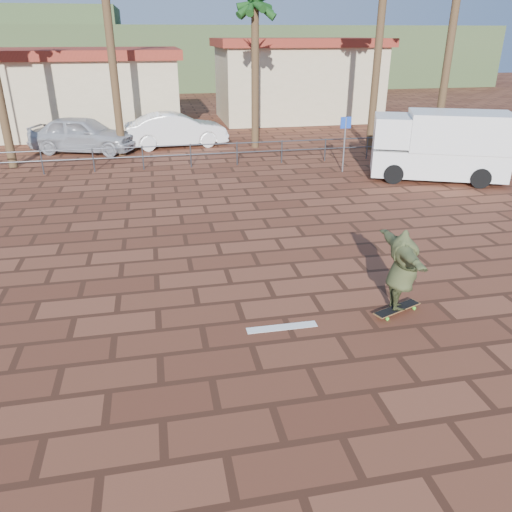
{
  "coord_description": "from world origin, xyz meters",
  "views": [
    {
      "loc": [
        -1.44,
        -9.27,
        5.26
      ],
      "look_at": [
        0.52,
        0.51,
        0.8
      ],
      "focal_mm": 35.0,
      "sensor_mm": 36.0,
      "label": 1
    }
  ],
  "objects_px": {
    "skateboarder": "(402,270)",
    "campervan": "(440,145)",
    "car_silver": "(83,134)",
    "car_white": "(176,130)",
    "longboard": "(397,309)"
  },
  "relations": [
    {
      "from": "skateboarder",
      "to": "campervan",
      "type": "relative_size",
      "value": 0.39
    },
    {
      "from": "skateboarder",
      "to": "campervan",
      "type": "bearing_deg",
      "value": -29.21
    },
    {
      "from": "longboard",
      "to": "campervan",
      "type": "xyz_separation_m",
      "value": [
        6.15,
        9.3,
        1.26
      ]
    },
    {
      "from": "car_silver",
      "to": "car_white",
      "type": "relative_size",
      "value": 1.0
    },
    {
      "from": "longboard",
      "to": "car_silver",
      "type": "relative_size",
      "value": 0.23
    },
    {
      "from": "longboard",
      "to": "skateboarder",
      "type": "bearing_deg",
      "value": -21.46
    },
    {
      "from": "campervan",
      "to": "car_white",
      "type": "xyz_separation_m",
      "value": [
        -9.67,
        8.32,
        -0.53
      ]
    },
    {
      "from": "skateboarder",
      "to": "car_silver",
      "type": "height_order",
      "value": "skateboarder"
    },
    {
      "from": "longboard",
      "to": "car_silver",
      "type": "bearing_deg",
      "value": 93.45
    },
    {
      "from": "skateboarder",
      "to": "car_silver",
      "type": "relative_size",
      "value": 0.42
    },
    {
      "from": "campervan",
      "to": "car_silver",
      "type": "bearing_deg",
      "value": 173.38
    },
    {
      "from": "skateboarder",
      "to": "car_white",
      "type": "xyz_separation_m",
      "value": [
        -3.52,
        17.62,
        -0.14
      ]
    },
    {
      "from": "car_silver",
      "to": "skateboarder",
      "type": "bearing_deg",
      "value": -136.1
    },
    {
      "from": "campervan",
      "to": "car_silver",
      "type": "height_order",
      "value": "campervan"
    },
    {
      "from": "car_silver",
      "to": "car_white",
      "type": "height_order",
      "value": "car_silver"
    }
  ]
}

